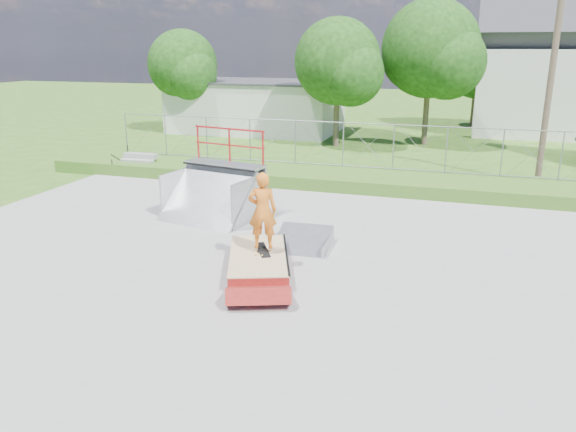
# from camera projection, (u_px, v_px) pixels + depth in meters

# --- Properties ---
(ground) EXTENTS (120.00, 120.00, 0.00)m
(ground) POSITION_uv_depth(u_px,v_px,m) (248.00, 275.00, 13.30)
(ground) COLOR #2A5618
(ground) RESTS_ON ground
(concrete_pad) EXTENTS (20.00, 16.00, 0.04)m
(concrete_pad) POSITION_uv_depth(u_px,v_px,m) (248.00, 274.00, 13.29)
(concrete_pad) COLOR gray
(concrete_pad) RESTS_ON ground
(grass_berm) EXTENTS (24.00, 3.00, 0.50)m
(grass_berm) POSITION_uv_depth(u_px,v_px,m) (337.00, 178.00, 21.89)
(grass_berm) COLOR #2A5618
(grass_berm) RESTS_ON ground
(grind_box) EXTENTS (2.27, 3.12, 0.42)m
(grind_box) POSITION_uv_depth(u_px,v_px,m) (259.00, 262.00, 13.52)
(grind_box) COLOR maroon
(grind_box) RESTS_ON concrete_pad
(quarter_pipe) EXTENTS (3.09, 2.76, 2.70)m
(quarter_pipe) POSITION_uv_depth(u_px,v_px,m) (210.00, 177.00, 17.23)
(quarter_pipe) COLOR gray
(quarter_pipe) RESTS_ON concrete_pad
(flat_bank_ramp) EXTENTS (1.51, 1.60, 0.44)m
(flat_bank_ramp) POSITION_uv_depth(u_px,v_px,m) (302.00, 241.00, 14.98)
(flat_bank_ramp) COLOR gray
(flat_bank_ramp) RESTS_ON concrete_pad
(skateboard) EXTENTS (0.61, 0.79, 0.13)m
(skateboard) POSITION_uv_depth(u_px,v_px,m) (263.00, 250.00, 13.57)
(skateboard) COLOR black
(skateboard) RESTS_ON grind_box
(skater) EXTENTS (0.77, 0.61, 1.86)m
(skater) POSITION_uv_depth(u_px,v_px,m) (263.00, 214.00, 13.30)
(skater) COLOR orange
(skater) RESTS_ON grind_box
(concrete_stairs) EXTENTS (1.50, 1.60, 0.80)m
(concrete_stairs) POSITION_uv_depth(u_px,v_px,m) (135.00, 165.00, 23.57)
(concrete_stairs) COLOR gray
(concrete_stairs) RESTS_ON ground
(chain_link_fence) EXTENTS (20.00, 0.06, 1.80)m
(chain_link_fence) POSITION_uv_depth(u_px,v_px,m) (343.00, 145.00, 22.46)
(chain_link_fence) COLOR gray
(chain_link_fence) RESTS_ON grass_berm
(utility_building_flat) EXTENTS (10.00, 6.00, 3.00)m
(utility_building_flat) POSITION_uv_depth(u_px,v_px,m) (257.00, 107.00, 35.23)
(utility_building_flat) COLOR #BCBBB7
(utility_building_flat) RESTS_ON ground
(gable_house) EXTENTS (8.40, 6.08, 8.94)m
(gable_house) POSITION_uv_depth(u_px,v_px,m) (548.00, 69.00, 33.28)
(gable_house) COLOR #BCBBB7
(gable_house) RESTS_ON ground
(utility_pole) EXTENTS (0.24, 0.24, 8.00)m
(utility_pole) POSITION_uv_depth(u_px,v_px,m) (551.00, 79.00, 20.91)
(utility_pole) COLOR brown
(utility_pole) RESTS_ON ground
(tree_left_near) EXTENTS (4.76, 4.48, 6.65)m
(tree_left_near) POSITION_uv_depth(u_px,v_px,m) (342.00, 65.00, 28.83)
(tree_left_near) COLOR brown
(tree_left_near) RESTS_ON ground
(tree_center) EXTENTS (5.44, 5.12, 7.60)m
(tree_center) POSITION_uv_depth(u_px,v_px,m) (436.00, 53.00, 29.14)
(tree_center) COLOR brown
(tree_center) RESTS_ON ground
(tree_left_far) EXTENTS (4.42, 4.16, 6.18)m
(tree_left_far) POSITION_uv_depth(u_px,v_px,m) (185.00, 67.00, 33.65)
(tree_left_far) COLOR brown
(tree_left_far) RESTS_ON ground
(tree_back_mid) EXTENTS (4.08, 3.84, 5.70)m
(tree_back_mid) POSITION_uv_depth(u_px,v_px,m) (481.00, 71.00, 36.13)
(tree_back_mid) COLOR brown
(tree_back_mid) RESTS_ON ground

